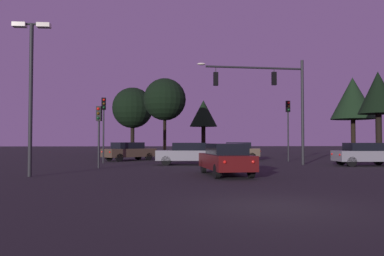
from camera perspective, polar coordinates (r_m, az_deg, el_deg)
The scene contains 16 objects.
ground_plane at distance 34.11m, azimuth 0.29°, elevation -4.69°, with size 168.00×168.00×0.00m, color black.
traffic_signal_mast_arm at distance 26.93m, azimuth 11.93°, elevation 5.30°, with size 7.47×0.75×7.25m.
traffic_light_corner_left at distance 23.89m, azimuth -13.69°, elevation 0.60°, with size 0.34×0.37×3.75m.
traffic_light_corner_right at distance 31.67m, azimuth 14.10°, elevation 1.34°, with size 0.32×0.36×4.86m.
traffic_light_median at distance 29.05m, azimuth -13.01°, elevation 1.59°, with size 0.36×0.38×4.84m.
car_nearside_lane at distance 18.42m, azimuth 5.03°, elevation -4.56°, with size 2.15×4.76×1.52m.
car_crossing_left at distance 26.35m, azimuth -0.64°, elevation -3.78°, with size 4.41×2.04×1.52m.
car_crossing_right at distance 27.70m, azimuth 24.29°, elevation -3.52°, with size 4.06×1.84×1.52m.
car_far_lane at distance 32.56m, azimuth -9.38°, elevation -3.40°, with size 4.54×4.11×1.52m.
car_parked_lot at distance 33.62m, azimuth 6.79°, elevation -3.37°, with size 4.27×2.69×1.52m.
parking_lot_lamp_post at distance 19.41m, azimuth -22.82°, elevation 6.99°, with size 1.70×0.36×7.14m.
tree_behind_sign at distance 37.43m, azimuth -4.07°, elevation 4.23°, with size 4.11×4.11×7.74m.
tree_left_far at distance 48.32m, azimuth -8.82°, elevation 2.95°, with size 5.06×5.06×8.29m.
tree_center_horizon at distance 35.81m, azimuth 25.94°, elevation 4.63°, with size 3.26×3.26×7.49m.
tree_right_cluster at distance 44.63m, azimuth 22.79°, elevation 4.05°, with size 4.65×4.65×8.47m.
tree_lot_edge at distance 46.21m, azimuth 1.71°, elevation 2.10°, with size 3.33×3.33×6.56m.
Camera 1 is at (-2.78, -9.45, 1.65)m, focal length 35.87 mm.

